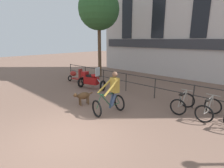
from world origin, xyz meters
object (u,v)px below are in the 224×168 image
at_px(cyclist_with_bike, 111,95).
at_px(parked_scooter, 76,75).
at_px(parked_bicycle_near_lamp, 183,103).
at_px(dog, 83,96).
at_px(parked_motorcycle, 91,80).
at_px(parked_bicycle_mid_left, 209,109).

xyz_separation_m(cyclist_with_bike, parked_scooter, (-5.56, 2.17, -0.30)).
height_order(parked_bicycle_near_lamp, parked_scooter, parked_scooter).
bearing_deg(dog, parked_motorcycle, 148.15).
xyz_separation_m(dog, parked_motorcycle, (-1.78, 2.00, 0.14)).
bearing_deg(parked_bicycle_near_lamp, dog, 31.65).
xyz_separation_m(parked_motorcycle, parked_bicycle_mid_left, (6.38, 0.42, -0.20)).
distance_m(dog, parked_scooter, 4.67).
xyz_separation_m(cyclist_with_bike, parked_bicycle_mid_left, (3.03, 2.18, -0.41)).
distance_m(parked_bicycle_near_lamp, parked_scooter, 7.61).
relative_size(parked_bicycle_near_lamp, parked_bicycle_mid_left, 1.01).
distance_m(dog, parked_motorcycle, 2.68).
bearing_deg(parked_bicycle_near_lamp, parked_scooter, -2.19).
distance_m(cyclist_with_bike, parked_bicycle_near_lamp, 3.02).
bearing_deg(parked_bicycle_mid_left, parked_bicycle_near_lamp, 1.46).
bearing_deg(parked_bicycle_mid_left, cyclist_with_bike, 37.16).
relative_size(parked_bicycle_near_lamp, parked_scooter, 0.85).
bearing_deg(parked_motorcycle, parked_bicycle_mid_left, -101.08).
relative_size(cyclist_with_bike, parked_scooter, 1.27).
xyz_separation_m(parked_motorcycle, parked_scooter, (-2.21, 0.42, -0.10)).
relative_size(cyclist_with_bike, parked_bicycle_near_lamp, 1.50).
bearing_deg(parked_scooter, parked_bicycle_near_lamp, -102.49).
distance_m(parked_motorcycle, parked_bicycle_mid_left, 6.40).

